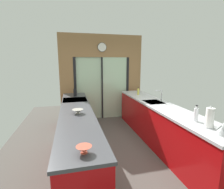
{
  "coord_description": "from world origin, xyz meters",
  "views": [
    {
      "loc": [
        -0.99,
        -2.96,
        1.83
      ],
      "look_at": [
        -0.05,
        0.86,
        1.08
      ],
      "focal_mm": 26.96,
      "sensor_mm": 36.0,
      "label": 1
    }
  ],
  "objects_px": {
    "soap_bottle_near": "(196,115)",
    "knife_block": "(75,93)",
    "oven_range": "(76,117)",
    "mixing_bowl_far": "(78,111)",
    "paper_towel_roll": "(210,118)",
    "soap_bottle_far": "(138,92)",
    "kettle": "(224,128)",
    "mixing_bowl_near": "(84,149)"
  },
  "relations": [
    {
      "from": "soap_bottle_far",
      "to": "paper_towel_roll",
      "type": "height_order",
      "value": "paper_towel_roll"
    },
    {
      "from": "kettle",
      "to": "mixing_bowl_far",
      "type": "bearing_deg",
      "value": 142.44
    },
    {
      "from": "oven_range",
      "to": "paper_towel_roll",
      "type": "height_order",
      "value": "paper_towel_roll"
    },
    {
      "from": "soap_bottle_near",
      "to": "knife_block",
      "type": "bearing_deg",
      "value": 124.94
    },
    {
      "from": "soap_bottle_far",
      "to": "paper_towel_roll",
      "type": "distance_m",
      "value": 2.59
    },
    {
      "from": "soap_bottle_far",
      "to": "oven_range",
      "type": "bearing_deg",
      "value": -172.4
    },
    {
      "from": "knife_block",
      "to": "kettle",
      "type": "relative_size",
      "value": 0.95
    },
    {
      "from": "oven_range",
      "to": "soap_bottle_far",
      "type": "bearing_deg",
      "value": 7.6
    },
    {
      "from": "mixing_bowl_near",
      "to": "knife_block",
      "type": "relative_size",
      "value": 0.64
    },
    {
      "from": "oven_range",
      "to": "kettle",
      "type": "bearing_deg",
      "value": -55.19
    },
    {
      "from": "mixing_bowl_far",
      "to": "kettle",
      "type": "xyz_separation_m",
      "value": [
        1.78,
        -1.37,
        0.05
      ]
    },
    {
      "from": "oven_range",
      "to": "mixing_bowl_near",
      "type": "bearing_deg",
      "value": -89.6
    },
    {
      "from": "mixing_bowl_near",
      "to": "oven_range",
      "type": "bearing_deg",
      "value": 90.4
    },
    {
      "from": "mixing_bowl_far",
      "to": "kettle",
      "type": "height_order",
      "value": "kettle"
    },
    {
      "from": "soap_bottle_far",
      "to": "paper_towel_roll",
      "type": "relative_size",
      "value": 0.67
    },
    {
      "from": "kettle",
      "to": "paper_towel_roll",
      "type": "relative_size",
      "value": 0.86
    },
    {
      "from": "paper_towel_roll",
      "to": "kettle",
      "type": "bearing_deg",
      "value": -89.54
    },
    {
      "from": "mixing_bowl_near",
      "to": "soap_bottle_near",
      "type": "xyz_separation_m",
      "value": [
        1.78,
        0.53,
        0.07
      ]
    },
    {
      "from": "knife_block",
      "to": "soap_bottle_far",
      "type": "distance_m",
      "value": 1.79
    },
    {
      "from": "oven_range",
      "to": "mixing_bowl_far",
      "type": "height_order",
      "value": "mixing_bowl_far"
    },
    {
      "from": "kettle",
      "to": "soap_bottle_near",
      "type": "height_order",
      "value": "soap_bottle_near"
    },
    {
      "from": "knife_block",
      "to": "paper_towel_roll",
      "type": "relative_size",
      "value": 0.82
    },
    {
      "from": "kettle",
      "to": "soap_bottle_near",
      "type": "bearing_deg",
      "value": 90.22
    },
    {
      "from": "soap_bottle_near",
      "to": "paper_towel_roll",
      "type": "xyz_separation_m",
      "value": [
        0.0,
        -0.27,
        0.03
      ]
    },
    {
      "from": "mixing_bowl_near",
      "to": "paper_towel_roll",
      "type": "xyz_separation_m",
      "value": [
        1.78,
        0.26,
        0.1
      ]
    },
    {
      "from": "oven_range",
      "to": "soap_bottle_near",
      "type": "xyz_separation_m",
      "value": [
        1.8,
        -2.08,
        0.58
      ]
    },
    {
      "from": "knife_block",
      "to": "paper_towel_roll",
      "type": "xyz_separation_m",
      "value": [
        1.78,
        -2.81,
        0.05
      ]
    },
    {
      "from": "kettle",
      "to": "soap_bottle_far",
      "type": "relative_size",
      "value": 1.29
    },
    {
      "from": "mixing_bowl_near",
      "to": "soap_bottle_near",
      "type": "relative_size",
      "value": 0.63
    },
    {
      "from": "oven_range",
      "to": "paper_towel_roll",
      "type": "distance_m",
      "value": 3.02
    },
    {
      "from": "kettle",
      "to": "paper_towel_roll",
      "type": "distance_m",
      "value": 0.25
    },
    {
      "from": "mixing_bowl_near",
      "to": "soap_bottle_far",
      "type": "distance_m",
      "value": 3.36
    },
    {
      "from": "mixing_bowl_near",
      "to": "soap_bottle_far",
      "type": "xyz_separation_m",
      "value": [
        1.78,
        2.85,
        0.05
      ]
    },
    {
      "from": "kettle",
      "to": "soap_bottle_far",
      "type": "bearing_deg",
      "value": 90.04
    },
    {
      "from": "paper_towel_roll",
      "to": "soap_bottle_far",
      "type": "bearing_deg",
      "value": 90.0
    },
    {
      "from": "kettle",
      "to": "oven_range",
      "type": "bearing_deg",
      "value": 124.81
    },
    {
      "from": "knife_block",
      "to": "kettle",
      "type": "height_order",
      "value": "knife_block"
    },
    {
      "from": "mixing_bowl_far",
      "to": "paper_towel_roll",
      "type": "height_order",
      "value": "paper_towel_roll"
    },
    {
      "from": "oven_range",
      "to": "soap_bottle_near",
      "type": "height_order",
      "value": "soap_bottle_near"
    },
    {
      "from": "soap_bottle_near",
      "to": "paper_towel_roll",
      "type": "bearing_deg",
      "value": -90.0
    },
    {
      "from": "oven_range",
      "to": "mixing_bowl_far",
      "type": "relative_size",
      "value": 4.51
    },
    {
      "from": "soap_bottle_near",
      "to": "soap_bottle_far",
      "type": "distance_m",
      "value": 2.32
    }
  ]
}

